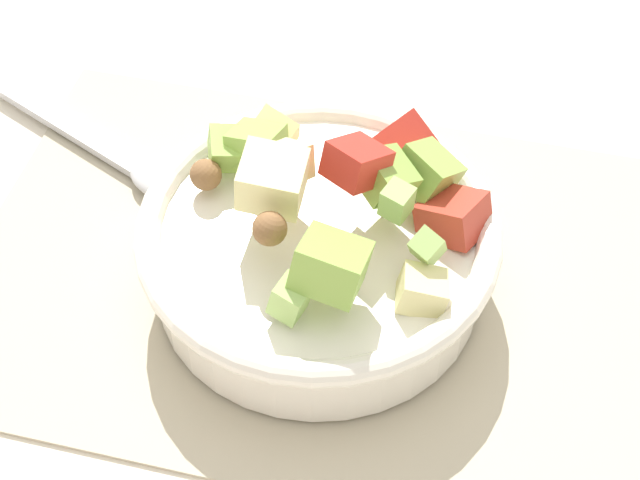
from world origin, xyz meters
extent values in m
plane|color=silver|center=(0.00, 0.00, 0.00)|extent=(2.40, 2.40, 0.00)
cube|color=#BCB299|center=(0.00, 0.00, 0.00)|extent=(0.48, 0.33, 0.01)
cylinder|color=white|center=(0.00, -0.01, 0.03)|extent=(0.22, 0.22, 0.05)
torus|color=white|center=(0.00, -0.01, 0.06)|extent=(0.23, 0.23, 0.02)
cube|color=red|center=(0.02, 0.01, 0.11)|extent=(0.05, 0.05, 0.03)
cube|color=beige|center=(-0.02, 0.01, 0.10)|extent=(0.04, 0.04, 0.03)
cube|color=#E5D684|center=(-0.05, 0.05, 0.07)|extent=(0.04, 0.04, 0.04)
cube|color=#8CB74C|center=(0.06, 0.04, 0.08)|extent=(0.05, 0.05, 0.04)
cube|color=beige|center=(-0.03, -0.01, 0.10)|extent=(0.04, 0.04, 0.04)
cube|color=#A3CC6B|center=(0.07, -0.03, 0.08)|extent=(0.02, 0.03, 0.03)
cube|color=#93C160|center=(0.05, -0.01, 0.10)|extent=(0.02, 0.02, 0.02)
cube|color=#8CB74C|center=(-0.05, 0.03, 0.08)|extent=(0.04, 0.04, 0.03)
cube|color=#8CB74C|center=(-0.07, 0.03, 0.08)|extent=(0.04, 0.04, 0.03)
cube|color=#A3CC6B|center=(0.00, -0.08, 0.08)|extent=(0.03, 0.02, 0.03)
cube|color=#BC3828|center=(0.08, 0.01, 0.07)|extent=(0.05, 0.05, 0.04)
cube|color=red|center=(0.04, 0.07, 0.07)|extent=(0.05, 0.05, 0.05)
cube|color=#8CB74C|center=(0.02, -0.06, 0.09)|extent=(0.04, 0.05, 0.04)
cube|color=#8CB74C|center=(0.04, 0.01, 0.10)|extent=(0.05, 0.05, 0.04)
sphere|color=brown|center=(-0.02, -0.04, 0.09)|extent=(0.03, 0.03, 0.03)
sphere|color=brown|center=(-0.08, 0.01, 0.07)|extent=(0.04, 0.03, 0.03)
cube|color=beige|center=(0.07, -0.05, 0.07)|extent=(0.03, 0.03, 0.03)
ellipsoid|color=#B7B7BC|center=(-0.13, 0.05, 0.01)|extent=(0.07, 0.06, 0.01)
cube|color=#B7B7BC|center=(-0.22, 0.09, 0.01)|extent=(0.16, 0.08, 0.01)
camera|label=1|loc=(0.09, -0.40, 0.53)|focal=54.65mm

